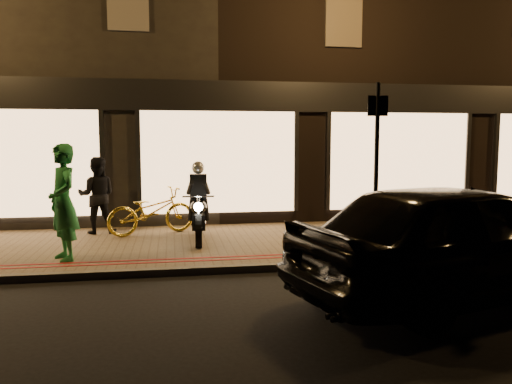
# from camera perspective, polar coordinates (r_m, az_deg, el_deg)

# --- Properties ---
(ground) EXTENTS (90.00, 90.00, 0.00)m
(ground) POSITION_cam_1_polar(r_m,az_deg,el_deg) (8.13, -1.45, -9.25)
(ground) COLOR black
(ground) RESTS_ON ground
(sidewalk) EXTENTS (50.00, 4.00, 0.12)m
(sidewalk) POSITION_cam_1_polar(r_m,az_deg,el_deg) (10.04, -3.08, -5.95)
(sidewalk) COLOR brown
(sidewalk) RESTS_ON ground
(kerb_stone) EXTENTS (50.00, 0.14, 0.12)m
(kerb_stone) POSITION_cam_1_polar(r_m,az_deg,el_deg) (8.16, -1.50, -8.76)
(kerb_stone) COLOR #59544C
(kerb_stone) RESTS_ON ground
(red_kerb_lines) EXTENTS (50.00, 0.26, 0.01)m
(red_kerb_lines) POSITION_cam_1_polar(r_m,az_deg,el_deg) (8.63, -1.97, -7.51)
(red_kerb_lines) COLOR maroon
(red_kerb_lines) RESTS_ON sidewalk
(building_row) EXTENTS (48.00, 10.11, 8.50)m
(building_row) POSITION_cam_1_polar(r_m,az_deg,el_deg) (16.92, -5.94, 13.13)
(building_row) COLOR black
(building_row) RESTS_ON ground
(motorcycle) EXTENTS (0.60, 1.94, 1.59)m
(motorcycle) POSITION_cam_1_polar(r_m,az_deg,el_deg) (10.06, -6.58, -2.06)
(motorcycle) COLOR black
(motorcycle) RESTS_ON sidewalk
(sign_post) EXTENTS (0.35, 0.09, 3.00)m
(sign_post) POSITION_cam_1_polar(r_m,az_deg,el_deg) (8.97, 13.61, 3.65)
(sign_post) COLOR black
(sign_post) RESTS_ON sidewalk
(bicycle_gold) EXTENTS (2.01, 1.31, 1.00)m
(bicycle_gold) POSITION_cam_1_polar(r_m,az_deg,el_deg) (10.88, -11.86, -2.15)
(bicycle_gold) COLOR gold
(bicycle_gold) RESTS_ON sidewalk
(bicycle_dark) EXTENTS (1.70, 0.66, 0.99)m
(bicycle_dark) POSITION_cam_1_polar(r_m,az_deg,el_deg) (10.47, 23.68, -2.86)
(bicycle_dark) COLOR black
(bicycle_dark) RESTS_ON sidewalk
(person_green) EXTENTS (0.76, 0.85, 1.96)m
(person_green) POSITION_cam_1_polar(r_m,az_deg,el_deg) (8.92, -21.19, -1.11)
(person_green) COLOR #1F7637
(person_green) RESTS_ON sidewalk
(person_dark) EXTENTS (0.82, 0.65, 1.65)m
(person_dark) POSITION_cam_1_polar(r_m,az_deg,el_deg) (11.26, -17.72, -0.36)
(person_dark) COLOR black
(person_dark) RESTS_ON sidewalk
(parked_car) EXTENTS (5.11, 3.16, 1.62)m
(parked_car) POSITION_cam_1_polar(r_m,az_deg,el_deg) (7.23, 22.08, -5.02)
(parked_car) COLOR black
(parked_car) RESTS_ON ground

